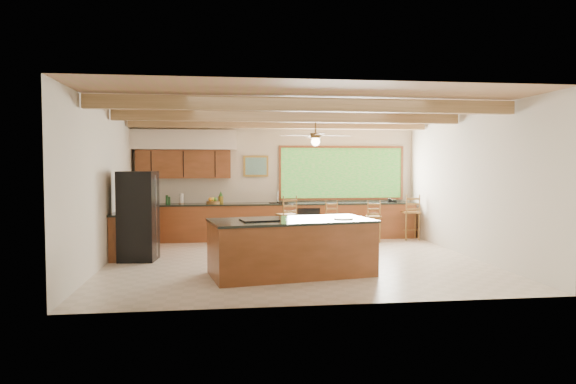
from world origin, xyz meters
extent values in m
plane|color=beige|center=(0.00, 0.00, 0.00)|extent=(7.20, 7.20, 0.00)
cube|color=beige|center=(0.00, 3.25, 1.50)|extent=(7.20, 0.04, 3.00)
cube|color=beige|center=(0.00, -3.25, 1.50)|extent=(7.20, 0.04, 3.00)
cube|color=beige|center=(-3.60, 0.00, 1.50)|extent=(0.04, 6.50, 3.00)
cube|color=beige|center=(3.60, 0.00, 1.50)|extent=(0.04, 6.50, 3.00)
cube|color=#99684C|center=(0.00, 0.00, 3.00)|extent=(7.20, 6.50, 0.04)
cube|color=#AA8355|center=(0.00, -1.60, 2.86)|extent=(7.10, 0.15, 0.22)
cube|color=#AA8355|center=(0.00, 0.50, 2.86)|extent=(7.10, 0.15, 0.22)
cube|color=#AA8355|center=(0.00, 2.30, 2.86)|extent=(7.10, 0.15, 0.22)
cube|color=brown|center=(-2.35, 3.06, 1.90)|extent=(2.30, 0.35, 0.70)
cube|color=silver|center=(-2.35, 2.99, 2.50)|extent=(2.60, 0.50, 0.48)
cylinder|color=#FFEABF|center=(-3.05, 2.99, 2.27)|extent=(0.10, 0.10, 0.01)
cylinder|color=#FFEABF|center=(-1.65, 2.99, 2.27)|extent=(0.10, 0.10, 0.01)
cube|color=#62A33A|center=(1.70, 3.22, 1.67)|extent=(3.20, 0.04, 1.30)
cube|color=olive|center=(-0.55, 3.22, 1.85)|extent=(0.64, 0.03, 0.54)
cube|color=#467F5C|center=(-0.55, 3.20, 1.85)|extent=(0.54, 0.01, 0.44)
cube|color=brown|center=(0.00, 2.91, 0.44)|extent=(7.00, 0.65, 0.88)
cube|color=black|center=(0.00, 2.91, 0.90)|extent=(7.04, 0.69, 0.04)
cube|color=brown|center=(-3.26, 1.35, 0.44)|extent=(0.65, 2.35, 0.88)
cube|color=black|center=(-3.26, 1.35, 0.90)|extent=(0.69, 2.39, 0.04)
cube|color=black|center=(0.70, 2.58, 0.42)|extent=(0.60, 0.02, 0.78)
cube|color=silver|center=(0.00, 2.91, 0.91)|extent=(0.50, 0.38, 0.03)
cylinder|color=silver|center=(0.00, 3.11, 1.07)|extent=(0.03, 0.03, 0.30)
cylinder|color=silver|center=(0.00, 3.01, 1.20)|extent=(0.03, 0.20, 0.03)
cylinder|color=silver|center=(-2.41, 2.99, 1.05)|extent=(0.10, 0.10, 0.25)
cylinder|color=#1B441D|center=(-2.76, 2.93, 1.03)|extent=(0.06, 0.06, 0.22)
cylinder|color=#1B441D|center=(-2.70, 2.95, 1.01)|extent=(0.05, 0.05, 0.18)
cube|color=black|center=(2.94, 2.83, 0.97)|extent=(0.24, 0.20, 0.10)
cube|color=brown|center=(-0.25, -1.30, 0.46)|extent=(2.86, 1.69, 0.91)
cube|color=black|center=(-0.25, -1.30, 0.93)|extent=(2.91, 1.74, 0.04)
cube|color=black|center=(-0.80, -1.39, 0.96)|extent=(0.67, 0.57, 0.02)
cylinder|color=silver|center=(0.65, -1.33, 0.96)|extent=(0.33, 0.33, 0.02)
cube|color=black|center=(-3.05, 0.40, 0.88)|extent=(0.75, 0.73, 1.76)
cube|color=silver|center=(-2.71, 0.40, 0.88)|extent=(0.02, 0.05, 1.61)
cube|color=brown|center=(0.10, 2.06, 0.70)|extent=(0.52, 0.52, 0.04)
cylinder|color=brown|center=(-0.07, 1.89, 0.34)|extent=(0.04, 0.04, 0.68)
cylinder|color=brown|center=(0.27, 1.89, 0.34)|extent=(0.04, 0.04, 0.68)
cylinder|color=brown|center=(-0.07, 2.22, 0.34)|extent=(0.04, 0.04, 0.68)
cylinder|color=brown|center=(0.27, 2.22, 0.34)|extent=(0.04, 0.04, 0.68)
cube|color=brown|center=(2.25, 2.20, 0.62)|extent=(0.43, 0.43, 0.04)
cylinder|color=brown|center=(2.10, 2.05, 0.30)|extent=(0.03, 0.03, 0.60)
cylinder|color=brown|center=(2.39, 2.05, 0.30)|extent=(0.03, 0.03, 0.60)
cylinder|color=brown|center=(2.10, 2.34, 0.30)|extent=(0.03, 0.03, 0.60)
cylinder|color=brown|center=(2.39, 2.34, 0.30)|extent=(0.03, 0.03, 0.60)
cube|color=brown|center=(1.22, 2.45, 0.61)|extent=(0.39, 0.39, 0.04)
cylinder|color=brown|center=(1.07, 2.31, 0.30)|extent=(0.03, 0.03, 0.59)
cylinder|color=brown|center=(1.36, 2.31, 0.30)|extent=(0.03, 0.03, 0.59)
cylinder|color=brown|center=(1.07, 2.59, 0.30)|extent=(0.03, 0.03, 0.59)
cylinder|color=brown|center=(1.36, 2.59, 0.30)|extent=(0.03, 0.03, 0.59)
cube|color=brown|center=(3.30, 2.45, 0.69)|extent=(0.44, 0.44, 0.04)
cylinder|color=brown|center=(3.14, 2.29, 0.34)|extent=(0.04, 0.04, 0.67)
cylinder|color=brown|center=(3.46, 2.29, 0.34)|extent=(0.04, 0.04, 0.67)
cylinder|color=brown|center=(3.14, 2.61, 0.34)|extent=(0.04, 0.04, 0.67)
cylinder|color=brown|center=(3.46, 2.61, 0.34)|extent=(0.04, 0.04, 0.67)
camera|label=1|loc=(-1.42, -9.91, 1.88)|focal=32.00mm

